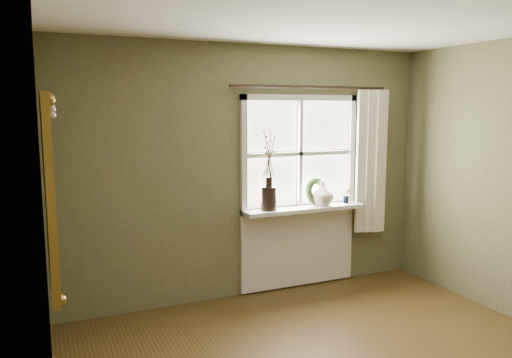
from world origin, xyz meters
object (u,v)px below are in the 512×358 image
object	(u,v)px
cream_vase	(322,193)
wreath	(316,195)
gilt_mirror	(48,190)
dark_jug	(269,198)

from	to	relation	value
cream_vase	wreath	world-z (taller)	wreath
wreath	gilt_mirror	bearing A→B (deg)	-174.14
dark_jug	gilt_mirror	size ratio (longest dim) A/B	0.19
wreath	gilt_mirror	distance (m)	2.91
dark_jug	gilt_mirror	distance (m)	2.36
gilt_mirror	cream_vase	bearing A→B (deg)	20.11
cream_vase	gilt_mirror	size ratio (longest dim) A/B	0.21
cream_vase	wreath	xyz separation A→B (m)	(-0.05, 0.04, -0.02)
cream_vase	gilt_mirror	world-z (taller)	gilt_mirror
dark_jug	gilt_mirror	xyz separation A→B (m)	(-2.10, -1.00, 0.38)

